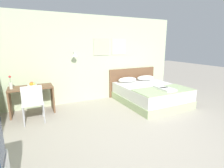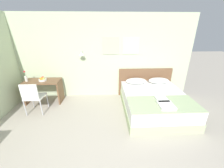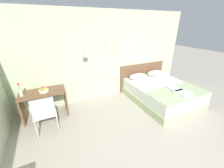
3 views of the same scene
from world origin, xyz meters
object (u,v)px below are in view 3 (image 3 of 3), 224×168
at_px(throw_blanket, 178,92).
at_px(folded_towel_mid_bed, 183,93).
at_px(pillow_left, 138,76).
at_px(bed, 161,93).
at_px(flower_vase, 21,92).
at_px(desk, 44,100).
at_px(fruit_bowl, 44,90).
at_px(desk_chair, 44,112).
at_px(pillow_right, 155,73).
at_px(headboard, 142,76).
at_px(folded_towel_near_foot, 175,89).

height_order(throw_blanket, folded_towel_mid_bed, folded_towel_mid_bed).
relative_size(pillow_left, folded_towel_mid_bed, 1.88).
relative_size(bed, flower_vase, 5.98).
xyz_separation_m(pillow_left, desk, (-2.94, -0.07, -0.13)).
xyz_separation_m(bed, fruit_bowl, (-3.28, 0.67, 0.50)).
xyz_separation_m(folded_towel_mid_bed, desk_chair, (-3.31, 0.74, -0.05)).
height_order(pillow_left, desk, desk).
xyz_separation_m(pillow_right, desk, (-3.69, -0.07, -0.13)).
bearing_deg(desk, desk_chair, -89.88).
height_order(headboard, pillow_left, headboard).
distance_m(throw_blanket, desk, 3.55).
bearing_deg(folded_towel_near_foot, pillow_right, 73.16).
bearing_deg(flower_vase, folded_towel_mid_bed, -20.08).
height_order(bed, fruit_bowl, fruit_bowl).
relative_size(pillow_left, desk, 0.62).
height_order(desk, flower_vase, flower_vase).
bearing_deg(bed, throw_blanket, -90.00).
xyz_separation_m(pillow_left, folded_towel_mid_bed, (0.37, -1.48, -0.03)).
height_order(bed, desk, desk).
bearing_deg(pillow_right, headboard, 143.67).
bearing_deg(pillow_right, fruit_bowl, -178.58).
distance_m(pillow_right, desk, 3.69).
xyz_separation_m(throw_blanket, desk_chair, (-3.31, 0.60, -0.01)).
bearing_deg(throw_blanket, desk, 159.05).
bearing_deg(pillow_right, folded_towel_near_foot, -106.84).
distance_m(pillow_right, flower_vase, 4.13).
height_order(pillow_left, folded_towel_near_foot, pillow_left).
distance_m(headboard, pillow_right, 0.48).
height_order(pillow_left, throw_blanket, pillow_left).
distance_m(headboard, desk, 3.33).
distance_m(pillow_left, desk, 2.95).
bearing_deg(bed, pillow_right, 63.93).
relative_size(headboard, desk, 1.70).
relative_size(desk_chair, flower_vase, 2.73).
bearing_deg(pillow_right, throw_blanket, -105.49).
xyz_separation_m(pillow_left, desk_chair, (-2.94, -0.74, -0.08)).
bearing_deg(desk, fruit_bowl, -27.45).
bearing_deg(fruit_bowl, throw_blanket, -20.88).
height_order(throw_blanket, desk_chair, desk_chair).
height_order(headboard, folded_towel_mid_bed, headboard).
bearing_deg(pillow_left, flower_vase, -178.14).
relative_size(throw_blanket, folded_towel_mid_bed, 4.66).
bearing_deg(desk, bed, -11.73).
relative_size(pillow_right, desk, 0.62).
xyz_separation_m(folded_towel_near_foot, desk, (-3.32, 1.13, -0.10)).
bearing_deg(folded_towel_mid_bed, pillow_right, 75.96).
distance_m(throw_blanket, fruit_bowl, 3.51).
relative_size(folded_towel_near_foot, desk, 0.32).
bearing_deg(bed, folded_towel_mid_bed, -89.91).
relative_size(pillow_left, desk_chair, 0.72).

